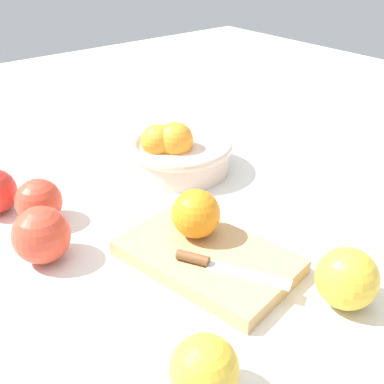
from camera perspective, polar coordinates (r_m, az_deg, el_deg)
The scene contains 9 objects.
ground_plane at distance 0.73m, azimuth -0.47°, elevation -5.47°, with size 2.40×2.40×0.00m, color silver.
bowl at distance 0.91m, azimuth -1.70°, elevation 4.83°, with size 0.20×0.20×0.10m.
cutting_board at distance 0.67m, azimuth 1.84°, elevation -7.79°, with size 0.24×0.15×0.02m, color tan.
orange_on_board at distance 0.68m, azimuth 0.47°, elevation -2.62°, with size 0.07×0.07×0.07m, color orange.
knife at distance 0.63m, azimuth 2.92°, elevation -8.73°, with size 0.14×0.09×0.01m.
apple_back_right at distance 0.62m, azimuth 18.05°, elevation -9.79°, with size 0.08×0.08×0.08m, color gold.
apple_front_left_2 at distance 0.70m, azimuth -17.57°, elevation -4.92°, with size 0.08×0.08×0.08m, color #D6422D.
apple_front_right at distance 0.50m, azimuth 1.49°, elevation -20.43°, with size 0.07×0.07×0.07m, color gold.
apple_front_left_3 at distance 0.79m, azimuth -17.85°, elevation -1.09°, with size 0.07×0.07×0.07m, color #D6422D.
Camera 1 is at (0.47, -0.37, 0.42)m, focal length 44.60 mm.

